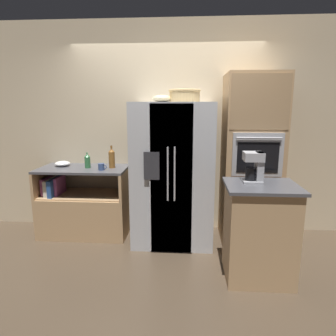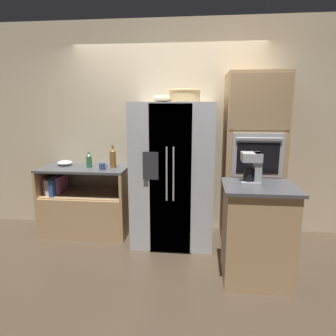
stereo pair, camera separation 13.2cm
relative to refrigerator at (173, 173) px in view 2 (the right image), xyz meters
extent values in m
plane|color=#4C3D2D|center=(-0.12, -0.09, -0.87)|extent=(20.00, 20.00, 0.00)
cube|color=beige|center=(-0.12, 0.44, 0.53)|extent=(12.00, 0.06, 2.80)
cube|color=tan|center=(-1.19, 0.10, -0.60)|extent=(1.15, 0.62, 0.54)
cube|color=tan|center=(-1.19, 0.10, -0.33)|extent=(1.10, 0.57, 0.02)
cube|color=tan|center=(-1.74, 0.10, -0.16)|extent=(0.04, 0.62, 0.34)
cube|color=tan|center=(-0.63, 0.10, -0.16)|extent=(0.04, 0.62, 0.34)
cube|color=#4C4C51|center=(-1.19, 0.10, 0.02)|extent=(1.15, 0.62, 0.03)
cube|color=#934784|center=(-1.68, 0.07, -0.21)|extent=(0.06, 0.29, 0.22)
cube|color=silver|center=(-1.62, 0.07, -0.21)|extent=(0.05, 0.40, 0.21)
cube|color=#284C8E|center=(-1.55, 0.07, -0.21)|extent=(0.06, 0.45, 0.22)
cube|color=#934784|center=(-1.50, 0.07, -0.20)|extent=(0.04, 0.30, 0.23)
cube|color=silver|center=(0.00, 0.01, 0.00)|extent=(0.98, 0.79, 1.75)
cube|color=silver|center=(-0.01, -0.40, 0.00)|extent=(0.48, 0.02, 1.71)
cube|color=silver|center=(0.01, -0.40, 0.00)|extent=(0.48, 0.02, 1.71)
cylinder|color=#B2B2B7|center=(-0.04, -0.42, 0.09)|extent=(0.02, 0.02, 0.61)
cylinder|color=#B2B2B7|center=(0.04, -0.42, 0.09)|extent=(0.02, 0.02, 0.61)
cube|color=#2D2D33|center=(-0.22, -0.41, 0.17)|extent=(0.18, 0.01, 0.31)
cube|color=tan|center=(0.97, 0.09, 0.17)|extent=(0.69, 0.65, 2.08)
cube|color=#ADADB2|center=(0.97, -0.26, 0.29)|extent=(0.56, 0.04, 0.49)
cube|color=black|center=(0.97, -0.28, 0.26)|extent=(0.46, 0.01, 0.35)
cylinder|color=#B2B2B7|center=(0.97, -0.29, 0.48)|extent=(0.50, 0.02, 0.02)
cube|color=#A68259|center=(0.97, -0.24, 0.87)|extent=(0.65, 0.01, 0.61)
cube|color=tan|center=(0.90, -0.83, -0.41)|extent=(0.64, 0.55, 0.94)
cube|color=#4C4C51|center=(0.90, -0.83, 0.08)|extent=(0.69, 0.60, 0.03)
cylinder|color=tan|center=(0.13, -0.03, 0.94)|extent=(0.35, 0.35, 0.13)
torus|color=tan|center=(0.13, -0.03, 1.01)|extent=(0.38, 0.38, 0.03)
ellipsoid|color=beige|center=(-0.13, -0.06, 0.91)|extent=(0.22, 0.22, 0.08)
cylinder|color=#33723F|center=(-1.12, 0.09, 0.11)|extent=(0.07, 0.07, 0.15)
cone|color=#33723F|center=(-1.12, 0.09, 0.20)|extent=(0.07, 0.07, 0.04)
cylinder|color=#33723F|center=(-1.12, 0.09, 0.23)|extent=(0.03, 0.03, 0.02)
cylinder|color=brown|center=(-0.81, 0.12, 0.14)|extent=(0.08, 0.08, 0.21)
cone|color=brown|center=(-0.81, 0.12, 0.27)|extent=(0.08, 0.08, 0.04)
cylinder|color=brown|center=(-0.81, 0.12, 0.31)|extent=(0.03, 0.03, 0.04)
cylinder|color=#384C7A|center=(-0.91, -0.03, 0.08)|extent=(0.08, 0.08, 0.08)
torus|color=#384C7A|center=(-0.86, -0.03, 0.08)|extent=(0.06, 0.01, 0.06)
ellipsoid|color=white|center=(-1.50, 0.18, 0.07)|extent=(0.20, 0.20, 0.07)
cube|color=#B2B2B7|center=(0.81, -0.75, 0.10)|extent=(0.19, 0.18, 0.02)
cylinder|color=black|center=(0.80, -0.75, 0.18)|extent=(0.11, 0.11, 0.13)
cube|color=#B2B2B7|center=(0.87, -0.75, 0.24)|extent=(0.06, 0.15, 0.30)
cube|color=#B2B2B7|center=(0.81, -0.75, 0.35)|extent=(0.19, 0.18, 0.08)
camera|label=1|loc=(0.19, -3.65, 0.83)|focal=32.00mm
camera|label=2|loc=(0.32, -3.64, 0.83)|focal=32.00mm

